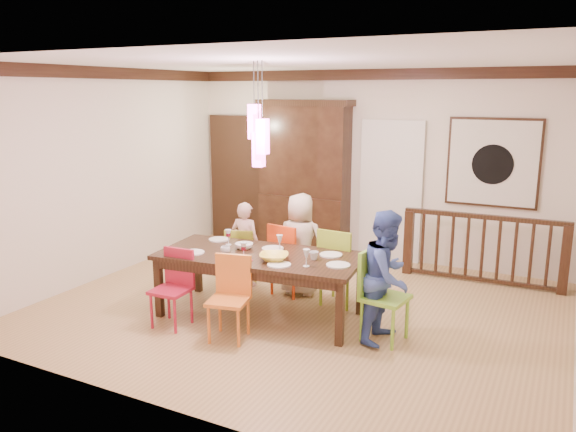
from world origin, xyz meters
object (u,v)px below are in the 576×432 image
at_px(chair_far_left, 242,254).
at_px(person_far_left, 245,244).
at_px(balustrade, 483,248).
at_px(person_far_mid, 300,244).
at_px(china_hutch, 304,177).
at_px(person_end_right, 387,276).
at_px(dining_table, 260,260).
at_px(chair_end_right, 386,290).

bearing_deg(chair_far_left, person_far_left, -104.81).
distance_m(balustrade, person_far_mid, 2.53).
relative_size(china_hutch, person_end_right, 1.75).
bearing_deg(china_hutch, balustrade, -6.92).
bearing_deg(china_hutch, dining_table, -75.16).
xyz_separation_m(chair_end_right, person_far_mid, (-1.40, 0.86, 0.11)).
relative_size(dining_table, person_far_left, 2.12).
bearing_deg(dining_table, person_far_left, 124.06).
bearing_deg(balustrade, person_far_left, -153.14).
height_order(dining_table, chair_end_right, chair_end_right).
bearing_deg(person_end_right, balustrade, -9.56).
bearing_deg(balustrade, chair_far_left, -151.29).
bearing_deg(balustrade, dining_table, -133.69).
bearing_deg(chair_end_right, person_far_mid, 66.75).
distance_m(chair_far_left, person_far_left, 0.15).
bearing_deg(person_far_left, dining_table, 128.60).
bearing_deg(person_far_mid, person_end_right, 141.26).
bearing_deg(person_end_right, china_hutch, 45.27).
distance_m(dining_table, person_far_left, 1.09).
relative_size(chair_end_right, person_far_mid, 0.73).
bearing_deg(person_far_mid, person_far_left, -5.20).
bearing_deg(dining_table, person_far_mid, 77.30).
bearing_deg(chair_end_right, chair_far_left, 80.41).
height_order(balustrade, person_end_right, person_end_right).
relative_size(chair_far_left, china_hutch, 0.34).
height_order(china_hutch, person_end_right, china_hutch).
xyz_separation_m(chair_far_left, china_hutch, (-0.03, 1.99, 0.75)).
distance_m(balustrade, person_end_right, 2.42).
distance_m(chair_end_right, person_far_mid, 1.65).
distance_m(balustrade, person_far_left, 3.22).
bearing_deg(chair_end_right, balustrade, -6.84).
distance_m(china_hutch, person_end_right, 3.52).
height_order(balustrade, person_far_mid, person_far_mid).
bearing_deg(china_hutch, chair_end_right, -50.58).
relative_size(china_hutch, person_far_mid, 1.85).
xyz_separation_m(china_hutch, person_end_right, (2.22, -2.67, -0.53)).
distance_m(china_hutch, balustrade, 2.96).
relative_size(chair_end_right, balustrade, 0.45).
height_order(chair_far_left, chair_end_right, chair_end_right).
distance_m(person_far_left, person_end_right, 2.35).
xyz_separation_m(chair_end_right, person_end_right, (0.00, 0.02, 0.14)).
xyz_separation_m(china_hutch, balustrade, (2.85, -0.35, -0.73)).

